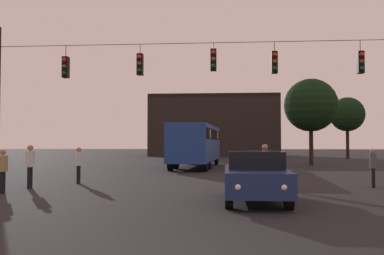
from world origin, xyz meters
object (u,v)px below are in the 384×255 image
(city_bus, at_px, (197,141))
(pedestrian_far_side, at_px, (3,169))
(car_near_right, at_px, (255,175))
(pedestrian_trailing, at_px, (373,166))
(tree_behind_building, at_px, (347,115))
(tree_left_silhouette, at_px, (311,105))
(pedestrian_crossing_left, at_px, (79,163))
(pedestrian_crossing_right, at_px, (30,164))
(pedestrian_crossing_center, at_px, (265,163))

(city_bus, height_order, pedestrian_far_side, city_bus)
(car_near_right, height_order, pedestrian_trailing, pedestrian_trailing)
(city_bus, relative_size, pedestrian_far_side, 7.19)
(pedestrian_far_side, height_order, tree_behind_building, tree_behind_building)
(pedestrian_trailing, bearing_deg, tree_behind_building, 75.32)
(car_near_right, height_order, tree_behind_building, tree_behind_building)
(pedestrian_trailing, distance_m, tree_left_silhouette, 16.94)
(pedestrian_crossing_left, xyz_separation_m, pedestrian_crossing_right, (-1.23, -1.98, 0.07))
(pedestrian_crossing_center, height_order, pedestrian_far_side, pedestrian_crossing_center)
(pedestrian_crossing_left, bearing_deg, pedestrian_crossing_right, -121.81)
(tree_left_silhouette, bearing_deg, pedestrian_trailing, -93.63)
(city_bus, bearing_deg, tree_behind_building, 47.38)
(pedestrian_crossing_left, distance_m, pedestrian_far_side, 3.85)
(pedestrian_far_side, bearing_deg, pedestrian_crossing_left, 67.93)
(pedestrian_crossing_center, distance_m, tree_behind_building, 32.95)
(car_near_right, xyz_separation_m, pedestrian_crossing_center, (0.70, 3.90, 0.18))
(tree_left_silhouette, bearing_deg, tree_behind_building, 63.32)
(city_bus, bearing_deg, pedestrian_trailing, -58.76)
(city_bus, distance_m, pedestrian_crossing_left, 13.09)
(car_near_right, bearing_deg, pedestrian_crossing_center, 79.80)
(tree_left_silhouette, bearing_deg, pedestrian_far_side, -127.19)
(city_bus, relative_size, tree_left_silhouette, 1.62)
(city_bus, height_order, pedestrian_trailing, city_bus)
(pedestrian_crossing_right, height_order, pedestrian_trailing, pedestrian_crossing_right)
(city_bus, distance_m, pedestrian_crossing_right, 15.36)
(pedestrian_trailing, xyz_separation_m, pedestrian_far_side, (-13.66, -2.92, 0.01))
(city_bus, relative_size, tree_behind_building, 1.63)
(tree_behind_building, bearing_deg, pedestrian_crossing_right, -124.18)
(tree_behind_building, bearing_deg, pedestrian_crossing_center, -111.79)
(car_near_right, distance_m, pedestrian_crossing_right, 8.95)
(pedestrian_crossing_center, distance_m, pedestrian_crossing_right, 9.22)
(city_bus, bearing_deg, tree_left_silhouette, 21.50)
(car_near_right, relative_size, pedestrian_trailing, 2.83)
(car_near_right, bearing_deg, pedestrian_far_side, 171.41)
(pedestrian_trailing, relative_size, tree_left_silhouette, 0.22)
(pedestrian_far_side, xyz_separation_m, tree_left_silhouette, (14.70, 19.38, 3.89))
(pedestrian_crossing_center, height_order, tree_behind_building, tree_behind_building)
(city_bus, height_order, pedestrian_crossing_left, city_bus)
(pedestrian_crossing_right, height_order, tree_behind_building, tree_behind_building)
(pedestrian_crossing_left, relative_size, pedestrian_far_side, 1.02)
(tree_behind_building, bearing_deg, city_bus, -132.62)
(pedestrian_crossing_center, distance_m, pedestrian_far_side, 9.74)
(pedestrian_trailing, xyz_separation_m, tree_left_silhouette, (1.04, 16.46, 3.90))
(pedestrian_crossing_left, distance_m, pedestrian_crossing_center, 8.00)
(pedestrian_crossing_center, bearing_deg, city_bus, 105.11)
(city_bus, xyz_separation_m, car_near_right, (2.88, -17.18, -1.07))
(car_near_right, xyz_separation_m, pedestrian_trailing, (4.97, 4.23, 0.06))
(city_bus, distance_m, pedestrian_crossing_center, 13.79)
(pedestrian_crossing_center, relative_size, tree_left_silhouette, 0.25)
(pedestrian_far_side, distance_m, tree_left_silhouette, 24.63)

